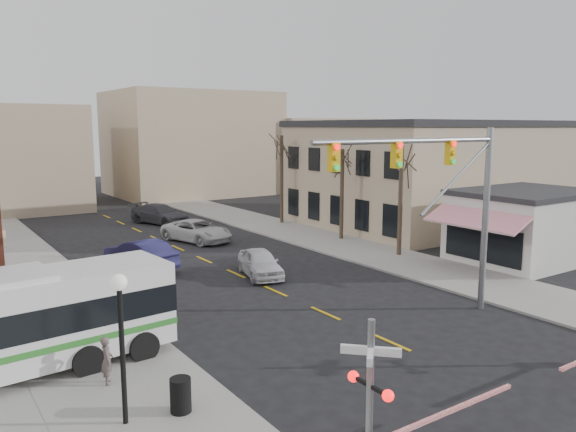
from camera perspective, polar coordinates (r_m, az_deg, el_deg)
The scene contains 18 objects.
ground at distance 20.72m, azimuth 14.39°, elevation -14.05°, with size 160.00×160.00×0.00m, color black.
sidewalk_west at distance 33.77m, azimuth -24.80°, elevation -5.43°, with size 5.00×60.00×0.12m, color gray.
sidewalk_east at distance 41.12m, azimuth 2.25°, elevation -2.10°, with size 5.00×60.00×0.12m, color gray.
tan_building at distance 48.96m, azimuth 14.17°, elevation 4.39°, with size 20.30×15.30×8.50m.
awning_shop at distance 36.60m, azimuth 22.95°, elevation -0.87°, with size 9.74×6.20×4.30m.
tree_east_a at distance 35.24m, azimuth 11.35°, elevation 1.51°, with size 0.28×0.28×6.75m.
tree_east_b at distance 39.86m, azimuth 5.49°, elevation 2.18°, with size 0.28×0.28×6.30m.
tree_east_c at distance 46.32m, azimuth -0.65°, elevation 3.74°, with size 0.28×0.28×7.20m.
traffic_signal_mast at distance 23.58m, azimuth 15.76°, elevation 3.10°, with size 9.58×0.30×8.00m.
rr_crossing_west at distance 13.29m, azimuth 9.71°, elevation -18.25°, with size 5.60×1.36×4.00m.
street_lamp at distance 15.55m, azimuth -16.64°, elevation -9.84°, with size 0.44×0.44×4.14m.
trash_bin at distance 16.74m, azimuth -10.86°, elevation -17.43°, with size 0.60×0.60×0.98m, color black.
car_a at distance 30.48m, azimuth -2.86°, elevation -4.77°, with size 1.75×4.34×1.48m, color silver.
car_b at distance 33.14m, azimuth -14.77°, elevation -3.76°, with size 1.78×5.11×1.68m, color #1E1C46.
car_c at distance 40.08m, azimuth -9.24°, elevation -1.50°, with size 2.51×5.44×1.51m, color silver.
car_d at distance 47.98m, azimuth -12.88°, elevation 0.20°, with size 2.26×5.56×1.61m, color #403F45.
pedestrian_near at distance 18.79m, azimuth -17.91°, elevation -13.76°, with size 0.56×0.36×1.52m, color #5A4B48.
pedestrian_far at distance 20.49m, azimuth -22.51°, elevation -11.59°, with size 0.90×0.70×1.85m, color #383963.
Camera 1 is at (-14.49, -12.43, 8.04)m, focal length 35.00 mm.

